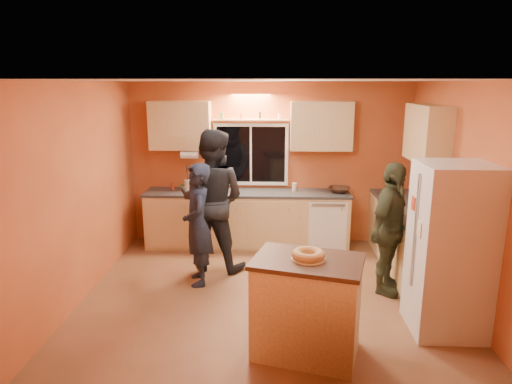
{
  "coord_description": "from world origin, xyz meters",
  "views": [
    {
      "loc": [
        0.05,
        -5.3,
        2.57
      ],
      "look_at": [
        -0.16,
        0.4,
        1.21
      ],
      "focal_mm": 32.0,
      "sensor_mm": 36.0,
      "label": 1
    }
  ],
  "objects_px": {
    "person_left": "(198,225)",
    "person_center": "(212,200)",
    "island": "(307,306)",
    "person_right": "(390,229)",
    "refrigerator": "(450,250)"
  },
  "relations": [
    {
      "from": "person_center",
      "to": "person_right",
      "type": "bearing_deg",
      "value": 176.66
    },
    {
      "from": "person_left",
      "to": "person_center",
      "type": "distance_m",
      "value": 0.58
    },
    {
      "from": "refrigerator",
      "to": "person_left",
      "type": "height_order",
      "value": "refrigerator"
    },
    {
      "from": "person_center",
      "to": "person_left",
      "type": "bearing_deg",
      "value": 91.53
    },
    {
      "from": "refrigerator",
      "to": "island",
      "type": "xyz_separation_m",
      "value": [
        -1.5,
        -0.5,
        -0.41
      ]
    },
    {
      "from": "person_left",
      "to": "island",
      "type": "bearing_deg",
      "value": 25.83
    },
    {
      "from": "refrigerator",
      "to": "person_center",
      "type": "distance_m",
      "value": 3.12
    },
    {
      "from": "island",
      "to": "person_right",
      "type": "relative_size",
      "value": 0.7
    },
    {
      "from": "refrigerator",
      "to": "person_right",
      "type": "bearing_deg",
      "value": 113.72
    },
    {
      "from": "person_right",
      "to": "person_center",
      "type": "bearing_deg",
      "value": 107.03
    },
    {
      "from": "person_center",
      "to": "person_right",
      "type": "distance_m",
      "value": 2.4
    },
    {
      "from": "person_center",
      "to": "island",
      "type": "bearing_deg",
      "value": 133.25
    },
    {
      "from": "island",
      "to": "person_left",
      "type": "xyz_separation_m",
      "value": [
        -1.3,
        1.57,
        0.3
      ]
    },
    {
      "from": "person_center",
      "to": "person_right",
      "type": "relative_size",
      "value": 1.19
    },
    {
      "from": "person_right",
      "to": "refrigerator",
      "type": "bearing_deg",
      "value": -121.8
    }
  ]
}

